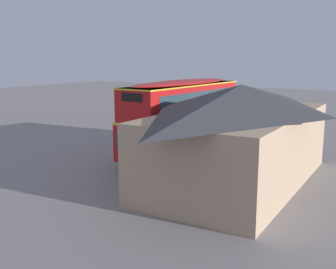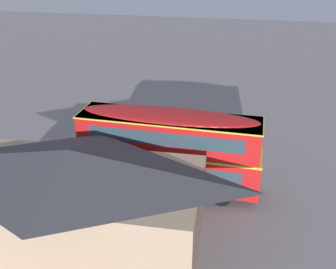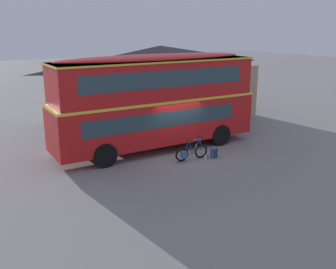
{
  "view_description": "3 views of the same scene",
  "coord_description": "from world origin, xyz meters",
  "px_view_note": "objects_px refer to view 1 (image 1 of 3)",
  "views": [
    {
      "loc": [
        21.36,
        13.96,
        6.15
      ],
      "look_at": [
        0.13,
        0.36,
        1.34
      ],
      "focal_mm": 43.19,
      "sensor_mm": 36.0,
      "label": 1
    },
    {
      "loc": [
        -4.46,
        20.42,
        13.02
      ],
      "look_at": [
        0.01,
        -1.26,
        2.29
      ],
      "focal_mm": 41.69,
      "sensor_mm": 36.0,
      "label": 2
    },
    {
      "loc": [
        -10.08,
        -15.34,
        6.13
      ],
      "look_at": [
        -0.84,
        -0.61,
        1.21
      ],
      "focal_mm": 41.36,
      "sensor_mm": 36.0,
      "label": 3
    }
  ],
  "objects_px": {
    "backpack_on_ground": "(134,150)",
    "water_bottle_clear_plastic": "(139,151)",
    "double_decker_bus": "(183,114)",
    "touring_bicycle": "(148,146)"
  },
  "relations": [
    {
      "from": "double_decker_bus",
      "to": "backpack_on_ground",
      "type": "distance_m",
      "value": 3.95
    },
    {
      "from": "water_bottle_clear_plastic",
      "to": "touring_bicycle",
      "type": "bearing_deg",
      "value": 151.03
    },
    {
      "from": "backpack_on_ground",
      "to": "double_decker_bus",
      "type": "bearing_deg",
      "value": 121.03
    },
    {
      "from": "touring_bicycle",
      "to": "water_bottle_clear_plastic",
      "type": "bearing_deg",
      "value": -28.97
    },
    {
      "from": "double_decker_bus",
      "to": "water_bottle_clear_plastic",
      "type": "relative_size",
      "value": 40.82
    },
    {
      "from": "touring_bicycle",
      "to": "water_bottle_clear_plastic",
      "type": "distance_m",
      "value": 0.74
    },
    {
      "from": "double_decker_bus",
      "to": "touring_bicycle",
      "type": "xyz_separation_m",
      "value": [
        0.51,
        -2.36,
        -2.27
      ]
    },
    {
      "from": "double_decker_bus",
      "to": "backpack_on_ground",
      "type": "xyz_separation_m",
      "value": [
        1.63,
        -2.71,
        -2.37
      ]
    },
    {
      "from": "backpack_on_ground",
      "to": "water_bottle_clear_plastic",
      "type": "bearing_deg",
      "value": 179.05
    },
    {
      "from": "double_decker_bus",
      "to": "water_bottle_clear_plastic",
      "type": "bearing_deg",
      "value": -67.59
    }
  ]
}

